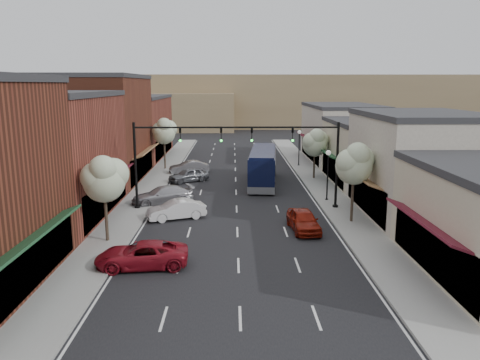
{
  "coord_description": "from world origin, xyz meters",
  "views": [
    {
      "loc": [
        -0.3,
        -28.53,
        9.89
      ],
      "look_at": [
        0.29,
        8.98,
        2.2
      ],
      "focal_mm": 35.0,
      "sensor_mm": 36.0,
      "label": 1
    }
  ],
  "objects_px": {
    "tree_right_far": "(315,142)",
    "coach_bus": "(263,166)",
    "parked_car_b": "(176,210)",
    "parked_car_d": "(189,175)",
    "lamp_post_far": "(299,142)",
    "red_hatchback": "(303,220)",
    "parked_car_c": "(163,195)",
    "tree_left_far": "(164,131)",
    "parked_car_a": "(142,255)",
    "signal_mast_left": "(165,153)",
    "signal_mast_right": "(308,152)",
    "tree_left_near": "(104,178)",
    "lamp_post_near": "(328,167)",
    "tree_right_near": "(355,163)",
    "parked_car_e": "(189,167)"
  },
  "relations": [
    {
      "from": "tree_left_far",
      "to": "coach_bus",
      "type": "distance_m",
      "value": 13.91
    },
    {
      "from": "signal_mast_right",
      "to": "parked_car_b",
      "type": "distance_m",
      "value": 11.22
    },
    {
      "from": "tree_left_far",
      "to": "tree_right_near",
      "type": "bearing_deg",
      "value": -52.96
    },
    {
      "from": "parked_car_b",
      "to": "parked_car_d",
      "type": "height_order",
      "value": "parked_car_b"
    },
    {
      "from": "parked_car_c",
      "to": "lamp_post_far",
      "type": "bearing_deg",
      "value": 121.29
    },
    {
      "from": "parked_car_b",
      "to": "tree_left_near",
      "type": "bearing_deg",
      "value": -56.15
    },
    {
      "from": "parked_car_d",
      "to": "coach_bus",
      "type": "bearing_deg",
      "value": 50.35
    },
    {
      "from": "parked_car_a",
      "to": "parked_car_d",
      "type": "bearing_deg",
      "value": 173.38
    },
    {
      "from": "tree_right_far",
      "to": "coach_bus",
      "type": "height_order",
      "value": "tree_right_far"
    },
    {
      "from": "parked_car_e",
      "to": "tree_left_far",
      "type": "bearing_deg",
      "value": -145.2
    },
    {
      "from": "tree_left_far",
      "to": "parked_car_c",
      "type": "relative_size",
      "value": 1.19
    },
    {
      "from": "signal_mast_right",
      "to": "tree_left_far",
      "type": "xyz_separation_m",
      "value": [
        -13.87,
        17.95,
        -0.02
      ]
    },
    {
      "from": "signal_mast_left",
      "to": "lamp_post_far",
      "type": "xyz_separation_m",
      "value": [
        13.42,
        20.0,
        -1.62
      ]
    },
    {
      "from": "signal_mast_right",
      "to": "tree_right_near",
      "type": "height_order",
      "value": "signal_mast_right"
    },
    {
      "from": "signal_mast_left",
      "to": "tree_left_near",
      "type": "distance_m",
      "value": 8.48
    },
    {
      "from": "tree_right_near",
      "to": "tree_left_near",
      "type": "xyz_separation_m",
      "value": [
        -16.6,
        -4.0,
        -0.23
      ]
    },
    {
      "from": "coach_bus",
      "to": "parked_car_c",
      "type": "relative_size",
      "value": 2.24
    },
    {
      "from": "parked_car_d",
      "to": "tree_left_near",
      "type": "bearing_deg",
      "value": -42.57
    },
    {
      "from": "tree_right_far",
      "to": "red_hatchback",
      "type": "bearing_deg",
      "value": -102.12
    },
    {
      "from": "signal_mast_right",
      "to": "parked_car_e",
      "type": "xyz_separation_m",
      "value": [
        -10.88,
        15.45,
        -3.9
      ]
    },
    {
      "from": "signal_mast_right",
      "to": "parked_car_c",
      "type": "bearing_deg",
      "value": 171.55
    },
    {
      "from": "tree_left_near",
      "to": "tree_right_near",
      "type": "bearing_deg",
      "value": 13.55
    },
    {
      "from": "signal_mast_left",
      "to": "coach_bus",
      "type": "relative_size",
      "value": 0.71
    },
    {
      "from": "signal_mast_left",
      "to": "parked_car_e",
      "type": "distance_m",
      "value": 15.94
    },
    {
      "from": "tree_right_near",
      "to": "tree_right_far",
      "type": "distance_m",
      "value": 16.01
    },
    {
      "from": "signal_mast_right",
      "to": "parked_car_a",
      "type": "height_order",
      "value": "signal_mast_right"
    },
    {
      "from": "signal_mast_left",
      "to": "parked_car_a",
      "type": "relative_size",
      "value": 1.62
    },
    {
      "from": "parked_car_b",
      "to": "parked_car_a",
      "type": "bearing_deg",
      "value": -25.93
    },
    {
      "from": "tree_left_near",
      "to": "parked_car_a",
      "type": "height_order",
      "value": "tree_left_near"
    },
    {
      "from": "coach_bus",
      "to": "parked_car_d",
      "type": "height_order",
      "value": "coach_bus"
    },
    {
      "from": "signal_mast_right",
      "to": "tree_right_far",
      "type": "height_order",
      "value": "signal_mast_right"
    },
    {
      "from": "tree_right_far",
      "to": "coach_bus",
      "type": "xyz_separation_m",
      "value": [
        -5.6,
        -2.04,
        -2.18
      ]
    },
    {
      "from": "tree_left_far",
      "to": "parked_car_a",
      "type": "distance_m",
      "value": 30.47
    },
    {
      "from": "coach_bus",
      "to": "signal_mast_right",
      "type": "bearing_deg",
      "value": -68.58
    },
    {
      "from": "lamp_post_near",
      "to": "lamp_post_far",
      "type": "height_order",
      "value": "same"
    },
    {
      "from": "parked_car_b",
      "to": "parked_car_d",
      "type": "relative_size",
      "value": 1.04
    },
    {
      "from": "signal_mast_right",
      "to": "tree_right_near",
      "type": "relative_size",
      "value": 1.38
    },
    {
      "from": "tree_left_near",
      "to": "parked_car_c",
      "type": "relative_size",
      "value": 1.1
    },
    {
      "from": "parked_car_b",
      "to": "coach_bus",
      "type": "bearing_deg",
      "value": 128.92
    },
    {
      "from": "lamp_post_far",
      "to": "red_hatchback",
      "type": "height_order",
      "value": "lamp_post_far"
    },
    {
      "from": "tree_right_near",
      "to": "red_hatchback",
      "type": "bearing_deg",
      "value": -155.78
    },
    {
      "from": "tree_right_near",
      "to": "parked_car_a",
      "type": "height_order",
      "value": "tree_right_near"
    },
    {
      "from": "tree_left_near",
      "to": "parked_car_c",
      "type": "height_order",
      "value": "tree_left_near"
    },
    {
      "from": "tree_left_near",
      "to": "lamp_post_near",
      "type": "bearing_deg",
      "value": 33.33
    },
    {
      "from": "parked_car_d",
      "to": "parked_car_e",
      "type": "relative_size",
      "value": 0.96
    },
    {
      "from": "tree_right_far",
      "to": "tree_left_far",
      "type": "bearing_deg",
      "value": 160.13
    },
    {
      "from": "lamp_post_near",
      "to": "parked_car_b",
      "type": "height_order",
      "value": "lamp_post_near"
    },
    {
      "from": "coach_bus",
      "to": "parked_car_c",
      "type": "xyz_separation_m",
      "value": [
        -8.95,
        -8.15,
        -1.07
      ]
    },
    {
      "from": "parked_car_b",
      "to": "parked_car_d",
      "type": "distance_m",
      "value": 13.62
    },
    {
      "from": "signal_mast_left",
      "to": "tree_right_far",
      "type": "relative_size",
      "value": 1.51
    }
  ]
}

